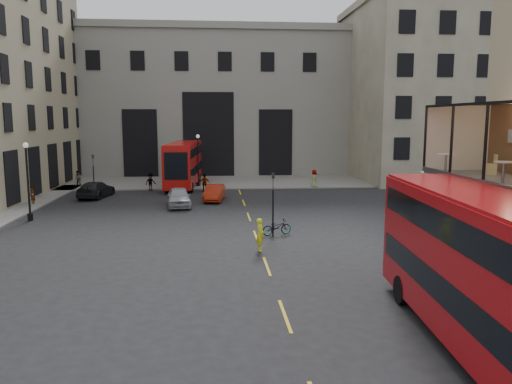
{
  "coord_description": "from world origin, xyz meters",
  "views": [
    {
      "loc": [
        -4.45,
        -16.66,
        6.92
      ],
      "look_at": [
        -2.19,
        9.81,
        3.0
      ],
      "focal_mm": 35.0,
      "sensor_mm": 36.0,
      "label": 1
    }
  ],
  "objects": [
    {
      "name": "ground",
      "position": [
        0.0,
        0.0,
        0.0
      ],
      "size": [
        140.0,
        140.0,
        0.0
      ],
      "primitive_type": "plane",
      "color": "black",
      "rests_on": "ground"
    },
    {
      "name": "gateway",
      "position": [
        -5.0,
        47.99,
        9.39
      ],
      "size": [
        35.0,
        10.6,
        18.0
      ],
      "color": "gray",
      "rests_on": "ground"
    },
    {
      "name": "building_right",
      "position": [
        20.0,
        39.97,
        10.39
      ],
      "size": [
        16.6,
        18.6,
        20.0
      ],
      "color": "#ADA68C",
      "rests_on": "ground"
    },
    {
      "name": "pavement_far",
      "position": [
        -6.0,
        38.0,
        0.06
      ],
      "size": [
        40.0,
        12.0,
        0.12
      ],
      "primitive_type": "cube",
      "color": "slate",
      "rests_on": "ground"
    },
    {
      "name": "traffic_light_near",
      "position": [
        -1.0,
        12.0,
        2.42
      ],
      "size": [
        0.16,
        0.2,
        3.8
      ],
      "color": "black",
      "rests_on": "ground"
    },
    {
      "name": "traffic_light_far",
      "position": [
        -15.0,
        28.0,
        2.42
      ],
      "size": [
        0.16,
        0.2,
        3.8
      ],
      "color": "black",
      "rests_on": "ground"
    },
    {
      "name": "street_lamp_a",
      "position": [
        -17.0,
        18.0,
        2.39
      ],
      "size": [
        0.36,
        0.36,
        5.33
      ],
      "color": "black",
      "rests_on": "ground"
    },
    {
      "name": "street_lamp_b",
      "position": [
        -6.0,
        34.0,
        2.39
      ],
      "size": [
        0.36,
        0.36,
        5.33
      ],
      "color": "black",
      "rests_on": "ground"
    },
    {
      "name": "bus_near",
      "position": [
        3.5,
        -3.05,
        2.64
      ],
      "size": [
        3.43,
        11.95,
        4.71
      ],
      "color": "#A60B11",
      "rests_on": "ground"
    },
    {
      "name": "bus_far",
      "position": [
        -7.47,
        34.22,
        2.54
      ],
      "size": [
        3.32,
        11.49,
        4.53
      ],
      "color": "#B9100C",
      "rests_on": "ground"
    },
    {
      "name": "car_a",
      "position": [
        -7.23,
        22.73,
        0.76
      ],
      "size": [
        2.26,
        4.62,
        1.52
      ],
      "primitive_type": "imported",
      "rotation": [
        0.0,
        0.0,
        0.11
      ],
      "color": "#A7A8AF",
      "rests_on": "ground"
    },
    {
      "name": "car_b",
      "position": [
        -4.41,
        25.31,
        0.68
      ],
      "size": [
        1.98,
        4.26,
        1.35
      ],
      "primitive_type": "imported",
      "rotation": [
        0.0,
        0.0,
        -0.14
      ],
      "color": "#9A1E09",
      "rests_on": "ground"
    },
    {
      "name": "car_c",
      "position": [
        -14.86,
        27.94,
        0.72
      ],
      "size": [
        2.82,
        5.21,
        1.43
      ],
      "primitive_type": "imported",
      "rotation": [
        0.0,
        0.0,
        2.97
      ],
      "color": "black",
      "rests_on": "ground"
    },
    {
      "name": "bicycle",
      "position": [
        -0.73,
        12.36,
        0.48
      ],
      "size": [
        1.94,
        1.18,
        0.96
      ],
      "primitive_type": "imported",
      "rotation": [
        0.0,
        0.0,
        1.89
      ],
      "color": "gray",
      "rests_on": "ground"
    },
    {
      "name": "cyclist",
      "position": [
        -2.04,
        8.88,
        0.86
      ],
      "size": [
        0.47,
        0.67,
        1.73
      ],
      "primitive_type": "imported",
      "rotation": [
        0.0,
        0.0,
        1.47
      ],
      "color": "#FAFE1A",
      "rests_on": "ground"
    },
    {
      "name": "pedestrian_a",
      "position": [
        -18.29,
        35.39,
        0.82
      ],
      "size": [
        0.95,
        0.84,
        1.64
      ],
      "primitive_type": "imported",
      "rotation": [
        0.0,
        0.0,
        -0.32
      ],
      "color": "gray",
      "rests_on": "ground"
    },
    {
      "name": "pedestrian_b",
      "position": [
        -10.56,
        31.89,
        0.84
      ],
      "size": [
        1.25,
        1.08,
        1.67
      ],
      "primitive_type": "imported",
      "rotation": [
        0.0,
        0.0,
        0.53
      ],
      "color": "gray",
      "rests_on": "ground"
    },
    {
      "name": "pedestrian_c",
      "position": [
        -5.32,
        30.62,
        0.84
      ],
      "size": [
        1.04,
        0.57,
        1.68
      ],
      "primitive_type": "imported",
      "rotation": [
        0.0,
        0.0,
        3.31
      ],
      "color": "gray",
      "rests_on": "ground"
    },
    {
      "name": "pedestrian_d",
      "position": [
        5.59,
        32.31,
        0.92
      ],
      "size": [
        0.83,
        1.04,
        1.85
      ],
      "primitive_type": "imported",
      "rotation": [
        0.0,
        0.0,
        1.88
      ],
      "color": "gray",
      "rests_on": "ground"
    },
    {
      "name": "pedestrian_e",
      "position": [
        -19.0,
        24.3,
        0.77
      ],
      "size": [
        0.41,
        0.59,
        1.54
      ],
      "primitive_type": "imported",
      "rotation": [
        0.0,
        0.0,
        4.79
      ],
      "color": "gray",
      "rests_on": "ground"
    },
    {
      "name": "cafe_table_mid",
      "position": [
        5.7,
        -0.04,
        5.15
      ],
      "size": [
        0.67,
        0.67,
        0.84
      ],
      "color": "beige",
      "rests_on": "cafe_floor"
    },
    {
      "name": "cafe_table_far",
      "position": [
        5.37,
        3.67,
        5.17
      ],
      "size": [
        0.69,
        0.69,
        0.86
      ],
      "color": "white",
      "rests_on": "cafe_floor"
    },
    {
      "name": "cafe_chair_d",
      "position": [
        7.1,
        3.18,
        4.86
      ],
      "size": [
        0.51,
        0.51,
        0.85
      ],
      "color": "tan",
      "rests_on": "cafe_floor"
    }
  ]
}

